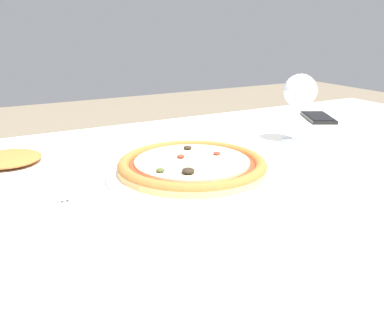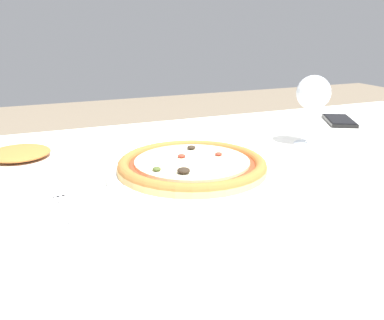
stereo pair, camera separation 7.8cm
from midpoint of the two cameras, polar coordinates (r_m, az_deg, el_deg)
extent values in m
cube|color=brown|center=(0.89, 7.89, -1.60)|extent=(1.38, 0.80, 0.04)
cube|color=white|center=(0.88, 7.95, -0.32)|extent=(1.48, 0.90, 0.01)
cylinder|color=brown|center=(1.66, 18.11, -6.33)|extent=(0.06, 0.06, 0.69)
cylinder|color=white|center=(0.79, -2.83, -1.77)|extent=(0.32, 0.32, 0.01)
cylinder|color=#E0B26B|center=(0.79, -2.85, -1.02)|extent=(0.27, 0.27, 0.01)
torus|color=#A3662D|center=(0.78, -2.85, -0.60)|extent=(0.27, 0.27, 0.02)
cylinder|color=#BC381E|center=(0.78, -2.85, -0.50)|extent=(0.23, 0.23, 0.00)
cylinder|color=beige|center=(0.78, -2.86, -0.22)|extent=(0.21, 0.21, 0.00)
ellipsoid|color=#A83323|center=(0.81, 0.57, 0.87)|extent=(0.01, 0.01, 0.01)
ellipsoid|color=#A83323|center=(0.79, -4.32, 0.46)|extent=(0.01, 0.01, 0.01)
ellipsoid|color=#2D2319|center=(0.71, -3.66, -1.50)|extent=(0.02, 0.02, 0.01)
ellipsoid|color=#2D2319|center=(0.85, -3.23, 1.63)|extent=(0.02, 0.02, 0.01)
ellipsoid|color=#425123|center=(0.72, -7.35, -1.41)|extent=(0.01, 0.01, 0.01)
cube|color=silver|center=(0.65, -18.29, -7.50)|extent=(0.02, 0.11, 0.00)
cube|color=silver|center=(0.70, -19.57, -5.59)|extent=(0.02, 0.01, 0.00)
cube|color=silver|center=(0.73, -21.02, -4.95)|extent=(0.01, 0.05, 0.00)
cube|color=silver|center=(0.73, -20.41, -4.84)|extent=(0.01, 0.05, 0.00)
cube|color=silver|center=(0.73, -19.80, -4.73)|extent=(0.01, 0.05, 0.00)
cube|color=silver|center=(0.73, -19.20, -4.61)|extent=(0.01, 0.05, 0.00)
cylinder|color=silver|center=(1.03, 11.66, 2.47)|extent=(0.07, 0.07, 0.00)
cylinder|color=silver|center=(1.02, 11.82, 4.88)|extent=(0.01, 0.01, 0.09)
sphere|color=silver|center=(1.01, 12.09, 9.03)|extent=(0.08, 0.08, 0.08)
cube|color=black|center=(1.29, 14.82, 5.48)|extent=(0.13, 0.16, 0.01)
cube|color=black|center=(1.29, 14.84, 5.72)|extent=(0.12, 0.14, 0.00)
cylinder|color=white|center=(0.92, -25.47, -0.70)|extent=(0.21, 0.21, 0.01)
ellipsoid|color=#BC662D|center=(0.91, -25.59, 0.14)|extent=(0.12, 0.12, 0.02)
camera|label=1|loc=(0.04, -92.86, -0.93)|focal=40.00mm
camera|label=2|loc=(0.04, 87.14, 0.93)|focal=40.00mm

